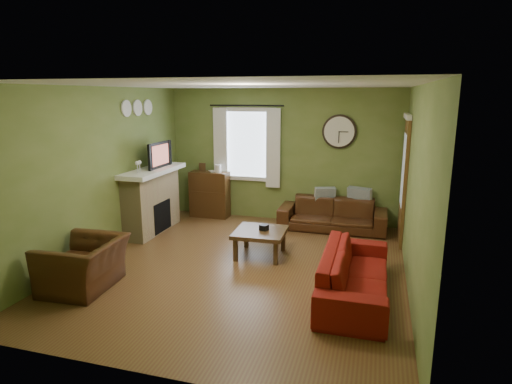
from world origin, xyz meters
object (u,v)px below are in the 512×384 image
(bookshelf, at_px, (210,194))
(sofa_red, at_px, (355,273))
(sofa_brown, at_px, (332,214))
(coffee_table, at_px, (260,243))
(armchair, at_px, (84,265))

(bookshelf, relative_size, sofa_red, 0.46)
(sofa_brown, bearing_deg, coffee_table, -119.07)
(sofa_brown, xyz_separation_m, coffee_table, (-0.93, -1.68, -0.08))
(sofa_brown, relative_size, coffee_table, 2.53)
(bookshelf, height_order, sofa_red, bookshelf)
(armchair, bearing_deg, sofa_brown, 136.45)
(sofa_red, relative_size, coffee_table, 2.61)
(bookshelf, xyz_separation_m, armchair, (-0.30, -3.60, -0.15))
(sofa_red, xyz_separation_m, coffee_table, (-1.51, 0.99, -0.09))
(bookshelf, xyz_separation_m, sofa_brown, (2.53, -0.17, -0.18))
(sofa_red, distance_m, coffee_table, 1.81)
(bookshelf, bearing_deg, armchair, -94.70)
(sofa_red, bearing_deg, bookshelf, 47.46)
(sofa_brown, xyz_separation_m, armchair, (-2.83, -3.43, 0.03))
(bookshelf, xyz_separation_m, sofa_red, (3.10, -2.85, -0.17))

